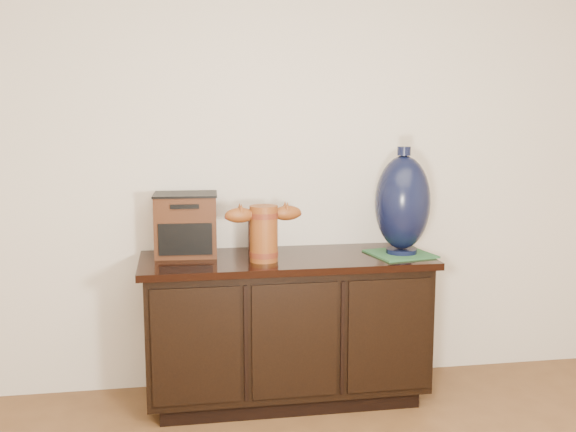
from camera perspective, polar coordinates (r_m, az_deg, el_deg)
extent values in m
plane|color=silver|center=(3.59, -0.88, 5.98)|extent=(4.50, 0.00, 4.50)
cube|color=black|center=(3.62, -0.16, -14.57)|extent=(1.29, 0.45, 0.08)
cube|color=black|center=(3.50, -0.17, -9.15)|extent=(1.40, 0.50, 0.64)
cube|color=black|center=(3.41, -0.17, -3.75)|extent=(1.46, 0.56, 0.03)
cube|color=black|center=(3.21, -7.79, -10.90)|extent=(0.41, 0.01, 0.56)
cube|color=black|center=(3.26, 0.58, -10.53)|extent=(0.41, 0.01, 0.56)
cube|color=black|center=(3.37, 8.55, -9.98)|extent=(0.41, 0.01, 0.56)
cylinder|color=brown|center=(3.28, -2.07, -1.50)|extent=(0.15, 0.15, 0.27)
cylinder|color=#3E120C|center=(3.30, -2.06, -3.22)|extent=(0.16, 0.16, 0.03)
cylinder|color=#3E120C|center=(3.26, -2.08, 0.08)|extent=(0.16, 0.16, 0.03)
ellipsoid|color=brown|center=(3.23, -4.11, 0.06)|extent=(0.15, 0.09, 0.07)
ellipsoid|color=brown|center=(3.29, -0.08, 0.26)|extent=(0.15, 0.09, 0.07)
cube|color=#442111|center=(3.45, -8.62, -0.79)|extent=(0.32, 0.26, 0.31)
cube|color=black|center=(3.34, -8.68, -1.97)|extent=(0.26, 0.02, 0.16)
cube|color=black|center=(3.43, -8.68, 1.82)|extent=(0.33, 0.27, 0.01)
cube|color=#295B32|center=(3.50, 9.48, -3.18)|extent=(0.34, 0.34, 0.01)
cylinder|color=black|center=(3.49, 9.57, -2.92)|extent=(0.16, 0.16, 0.02)
ellipsoid|color=black|center=(3.45, 9.68, 1.13)|extent=(0.33, 0.33, 0.48)
cylinder|color=black|center=(3.43, 9.79, 5.44)|extent=(0.07, 0.07, 0.04)
cylinder|color=#51180D|center=(3.57, -2.88, -1.60)|extent=(0.06, 0.06, 0.16)
cylinder|color=silver|center=(3.55, -2.89, -0.14)|extent=(0.06, 0.06, 0.03)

